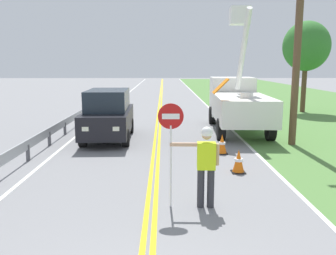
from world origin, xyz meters
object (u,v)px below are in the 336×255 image
at_px(flagger_worker, 206,162).
at_px(utility_pole_near, 299,24).
at_px(utility_bucket_truck, 237,100).
at_px(traffic_cone_mid, 222,144).
at_px(traffic_cone_lead, 239,161).
at_px(stop_sign_paddle, 171,132).
at_px(roadside_tree_verge, 306,47).
at_px(oncoming_suv_nearest, 108,114).

relative_size(flagger_worker, utility_pole_near, 0.20).
relative_size(flagger_worker, utility_bucket_truck, 0.26).
xyz_separation_m(flagger_worker, traffic_cone_mid, (1.15, 4.92, -0.71)).
distance_m(flagger_worker, utility_pole_near, 8.45).
relative_size(traffic_cone_lead, traffic_cone_mid, 1.00).
bearing_deg(utility_bucket_truck, flagger_worker, -105.05).
relative_size(flagger_worker, stop_sign_paddle, 0.78).
bearing_deg(utility_bucket_truck, stop_sign_paddle, -109.22).
xyz_separation_m(traffic_cone_lead, roadside_tree_verge, (7.06, 13.74, 3.93)).
xyz_separation_m(flagger_worker, utility_pole_near, (4.18, 6.40, 3.61)).
relative_size(stop_sign_paddle, oncoming_suv_nearest, 0.50).
bearing_deg(traffic_cone_mid, oncoming_suv_nearest, 149.43).
xyz_separation_m(stop_sign_paddle, traffic_cone_lead, (2.05, 2.58, -1.37)).
xyz_separation_m(stop_sign_paddle, utility_pole_near, (4.95, 6.36, 2.95)).
distance_m(stop_sign_paddle, traffic_cone_lead, 3.57).
relative_size(stop_sign_paddle, utility_bucket_truck, 0.34).
bearing_deg(traffic_cone_mid, flagger_worker, -103.19).
xyz_separation_m(utility_bucket_truck, traffic_cone_lead, (-1.35, -7.16, -1.09)).
height_order(stop_sign_paddle, utility_bucket_truck, utility_bucket_truck).
relative_size(utility_bucket_truck, roadside_tree_verge, 1.17).
bearing_deg(stop_sign_paddle, flagger_worker, -2.51).
bearing_deg(stop_sign_paddle, utility_bucket_truck, 70.78).
bearing_deg(flagger_worker, traffic_cone_lead, 63.95).
distance_m(traffic_cone_lead, roadside_tree_verge, 15.94).
bearing_deg(traffic_cone_lead, roadside_tree_verge, 62.80).
bearing_deg(utility_pole_near, traffic_cone_mid, -153.94).
bearing_deg(utility_pole_near, roadside_tree_verge, 67.32).
relative_size(oncoming_suv_nearest, traffic_cone_lead, 6.64).
height_order(flagger_worker, utility_bucket_truck, utility_bucket_truck).
bearing_deg(traffic_cone_lead, utility_pole_near, 52.53).
xyz_separation_m(oncoming_suv_nearest, roadside_tree_verge, (11.60, 8.83, 3.21)).
height_order(oncoming_suv_nearest, traffic_cone_lead, oncoming_suv_nearest).
bearing_deg(roadside_tree_verge, flagger_worker, -117.02).
bearing_deg(oncoming_suv_nearest, flagger_worker, -66.57).
relative_size(utility_bucket_truck, utility_pole_near, 0.77).
xyz_separation_m(oncoming_suv_nearest, traffic_cone_mid, (4.41, -2.61, -0.72)).
distance_m(utility_bucket_truck, traffic_cone_lead, 7.36).
distance_m(flagger_worker, traffic_cone_mid, 5.10).
bearing_deg(traffic_cone_mid, stop_sign_paddle, -111.47).
bearing_deg(oncoming_suv_nearest, traffic_cone_mid, -30.57).
xyz_separation_m(flagger_worker, roadside_tree_verge, (8.34, 16.36, 3.22)).
height_order(stop_sign_paddle, traffic_cone_lead, stop_sign_paddle).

